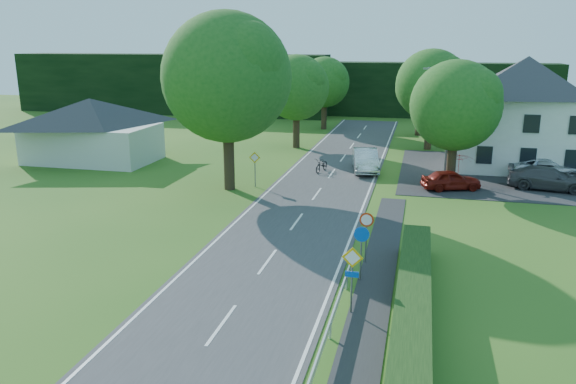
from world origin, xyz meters
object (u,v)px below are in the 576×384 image
(streetlight, at_px, (447,118))
(parked_car_silver_a, at_px, (485,155))
(moving_car, at_px, (365,160))
(motorcycle, at_px, (322,165))
(parked_car_silver_b, at_px, (546,168))
(parked_car_grey, at_px, (548,178))
(parked_car_red, at_px, (451,180))
(parasol, at_px, (459,167))

(streetlight, relative_size, parked_car_silver_a, 1.99)
(streetlight, relative_size, moving_car, 1.56)
(streetlight, xyz_separation_m, motorcycle, (-8.91, 0.42, -3.88))
(streetlight, height_order, parked_car_silver_b, streetlight)
(streetlight, bearing_deg, parked_car_silver_a, 61.67)
(parked_car_silver_a, relative_size, parked_car_silver_b, 0.75)
(parked_car_grey, relative_size, parked_car_silver_b, 0.96)
(motorcycle, xyz_separation_m, parked_car_red, (9.37, -3.20, 0.12))
(parked_car_grey, height_order, parasol, parasol)
(parked_car_silver_a, height_order, parasol, parasol)
(parked_car_grey, xyz_separation_m, parasol, (-5.73, 1.19, 0.22))
(motorcycle, distance_m, parked_car_silver_b, 16.33)
(parked_car_red, relative_size, parked_car_silver_a, 0.97)
(moving_car, relative_size, parked_car_silver_b, 0.96)
(parked_car_silver_b, bearing_deg, streetlight, 105.92)
(streetlight, distance_m, parked_car_red, 4.70)
(parked_car_grey, bearing_deg, parked_car_red, 113.76)
(parked_car_grey, bearing_deg, moving_car, 87.82)
(moving_car, xyz_separation_m, parasol, (6.78, -1.47, 0.12))
(moving_car, height_order, motorcycle, moving_car)
(parked_car_silver_a, relative_size, parked_car_grey, 0.78)
(moving_car, height_order, parked_car_silver_b, moving_car)
(moving_car, relative_size, motorcycle, 2.49)
(streetlight, distance_m, parked_car_grey, 7.83)
(parked_car_red, bearing_deg, parked_car_grey, -95.59)
(streetlight, xyz_separation_m, parked_car_grey, (6.81, -1.20, -3.68))
(moving_car, bearing_deg, streetlight, -24.57)
(parked_car_grey, distance_m, parasol, 5.86)
(streetlight, xyz_separation_m, moving_car, (-5.71, 1.46, -3.58))
(moving_car, distance_m, parked_car_red, 7.48)
(moving_car, height_order, parasol, parasol)
(streetlight, relative_size, motorcycle, 3.89)
(streetlight, relative_size, parked_car_red, 2.05)
(moving_car, distance_m, parked_car_silver_a, 10.50)
(streetlight, relative_size, parked_car_grey, 1.55)
(moving_car, relative_size, parked_car_red, 1.32)
(parked_car_red, bearing_deg, streetlight, -10.13)
(streetlight, height_order, parasol, streetlight)
(streetlight, relative_size, parasol, 3.73)
(streetlight, bearing_deg, parasol, -0.61)
(motorcycle, bearing_deg, parasol, 10.05)
(parked_car_silver_a, bearing_deg, parked_car_grey, -176.95)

